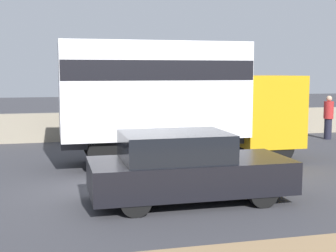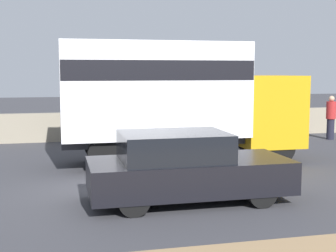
{
  "view_description": "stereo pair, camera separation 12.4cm",
  "coord_description": "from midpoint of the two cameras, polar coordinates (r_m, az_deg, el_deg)",
  "views": [
    {
      "loc": [
        -2.11,
        -10.5,
        2.71
      ],
      "look_at": [
        0.64,
        0.67,
        1.36
      ],
      "focal_mm": 50.0,
      "sensor_mm": 36.0,
      "label": 1
    },
    {
      "loc": [
        -1.99,
        -10.53,
        2.71
      ],
      "look_at": [
        0.64,
        0.67,
        1.36
      ],
      "focal_mm": 50.0,
      "sensor_mm": 36.0,
      "label": 2
    }
  ],
  "objects": [
    {
      "name": "box_truck",
      "position": [
        13.63,
        0.19,
        3.91
      ],
      "size": [
        7.02,
        2.42,
        3.51
      ],
      "color": "gold",
      "rests_on": "ground_plane"
    },
    {
      "name": "pedestrian",
      "position": [
        19.66,
        18.79,
        1.08
      ],
      "size": [
        0.38,
        0.38,
        1.74
      ],
      "color": "#1E1E2D",
      "rests_on": "ground_plane"
    },
    {
      "name": "car_hatchback",
      "position": [
        9.72,
        1.85,
        -5.09
      ],
      "size": [
        4.16,
        1.76,
        1.46
      ],
      "color": "black",
      "rests_on": "ground_plane"
    },
    {
      "name": "stone_wall_backdrop",
      "position": [
        18.65,
        -7.43,
        0.01
      ],
      "size": [
        60.0,
        0.35,
        1.1
      ],
      "color": "gray",
      "rests_on": "ground_plane"
    },
    {
      "name": "ground_plane",
      "position": [
        11.05,
        -2.74,
        -7.49
      ],
      "size": [
        80.0,
        80.0,
        0.0
      ],
      "primitive_type": "plane",
      "color": "#38383D"
    }
  ]
}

